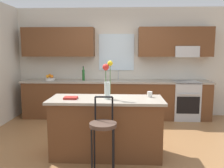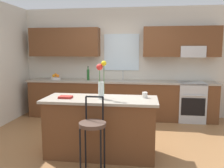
% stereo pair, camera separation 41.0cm
% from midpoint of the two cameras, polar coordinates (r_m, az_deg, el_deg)
% --- Properties ---
extents(ground_plane, '(14.00, 14.00, 0.00)m').
position_cam_midpoint_polar(ground_plane, '(4.33, 2.30, -14.29)').
color(ground_plane, olive).
extents(back_wall_assembly, '(5.60, 0.50, 2.70)m').
position_cam_midpoint_polar(back_wall_assembly, '(5.98, 4.58, 6.76)').
color(back_wall_assembly, beige).
rests_on(back_wall_assembly, ground).
extents(counter_run, '(4.56, 0.64, 0.92)m').
position_cam_midpoint_polar(counter_run, '(5.82, 3.99, -3.64)').
color(counter_run, brown).
rests_on(counter_run, ground).
extents(sink_faucet, '(0.02, 0.13, 0.23)m').
position_cam_midpoint_polar(sink_faucet, '(5.87, 4.67, 2.33)').
color(sink_faucet, '#B7BABC').
rests_on(sink_faucet, counter_run).
extents(oven_range, '(0.60, 0.64, 0.92)m').
position_cam_midpoint_polar(oven_range, '(5.93, 20.37, -3.99)').
color(oven_range, '#B7BABC').
rests_on(oven_range, ground).
extents(kitchen_island, '(1.75, 0.71, 0.92)m').
position_cam_midpoint_polar(kitchen_island, '(3.76, 0.40, -10.32)').
color(kitchen_island, brown).
rests_on(kitchen_island, ground).
extents(bar_stool_near, '(0.36, 0.36, 1.04)m').
position_cam_midpoint_polar(bar_stool_near, '(3.17, -0.96, -10.58)').
color(bar_stool_near, black).
rests_on(bar_stool_near, ground).
extents(flower_vase, '(0.15, 0.10, 0.58)m').
position_cam_midpoint_polar(flower_vase, '(3.55, 0.65, 0.82)').
color(flower_vase, silver).
rests_on(flower_vase, kitchen_island).
extents(mug_ceramic, '(0.08, 0.08, 0.09)m').
position_cam_midpoint_polar(mug_ceramic, '(3.73, 11.08, -2.64)').
color(mug_ceramic, silver).
rests_on(mug_ceramic, kitchen_island).
extents(cookbook, '(0.20, 0.15, 0.03)m').
position_cam_midpoint_polar(cookbook, '(3.68, -8.06, -3.18)').
color(cookbook, maroon).
rests_on(cookbook, kitchen_island).
extents(fruit_bowl_oranges, '(0.24, 0.24, 0.16)m').
position_cam_midpoint_polar(fruit_bowl_oranges, '(6.08, -11.55, 1.56)').
color(fruit_bowl_oranges, silver).
rests_on(fruit_bowl_oranges, counter_run).
extents(bottle_olive_oil, '(0.06, 0.06, 0.35)m').
position_cam_midpoint_polar(bottle_olive_oil, '(5.84, -3.79, 2.31)').
color(bottle_olive_oil, '#1E5923').
rests_on(bottle_olive_oil, counter_run).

